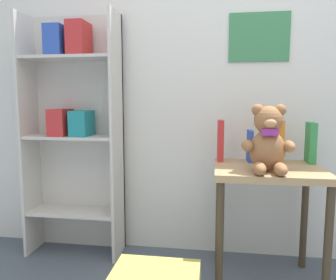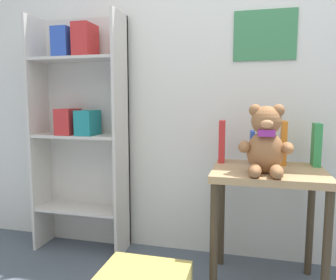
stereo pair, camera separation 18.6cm
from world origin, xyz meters
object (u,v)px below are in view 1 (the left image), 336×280
(teddy_bear, at_px, (268,141))
(book_standing_green, at_px, (311,143))
(display_table, at_px, (267,187))
(book_standing_orange, at_px, (280,141))
(book_standing_red, at_px, (220,141))
(bookshelf_side, at_px, (74,122))
(book_standing_blue, at_px, (250,146))

(teddy_bear, bearing_deg, book_standing_green, 44.63)
(display_table, relative_size, book_standing_orange, 2.72)
(display_table, relative_size, book_standing_red, 2.74)
(display_table, distance_m, teddy_bear, 0.29)
(bookshelf_side, height_order, book_standing_red, bookshelf_side)
(book_standing_blue, distance_m, book_standing_orange, 0.17)
(book_standing_red, bearing_deg, book_standing_green, -0.89)
(display_table, height_order, teddy_bear, teddy_bear)
(book_standing_red, bearing_deg, book_standing_orange, -0.20)
(display_table, bearing_deg, book_standing_blue, 119.58)
(teddy_bear, height_order, book_standing_orange, teddy_bear)
(book_standing_red, bearing_deg, teddy_bear, -50.90)
(book_standing_orange, xyz_separation_m, book_standing_green, (0.17, 0.00, -0.00))
(bookshelf_side, height_order, display_table, bookshelf_side)
(book_standing_orange, bearing_deg, teddy_bear, -109.99)
(book_standing_orange, bearing_deg, display_table, -116.13)
(bookshelf_side, bearing_deg, book_standing_green, -2.90)
(display_table, height_order, book_standing_orange, book_standing_orange)
(bookshelf_side, xyz_separation_m, book_standing_blue, (1.11, -0.09, -0.12))
(book_standing_blue, bearing_deg, bookshelf_side, 172.85)
(display_table, xyz_separation_m, book_standing_blue, (-0.08, 0.15, 0.20))
(teddy_bear, height_order, book_standing_red, teddy_bear)
(display_table, relative_size, book_standing_blue, 3.58)
(book_standing_blue, height_order, book_standing_green, book_standing_green)
(book_standing_red, xyz_separation_m, book_standing_green, (0.51, 0.01, -0.00))
(teddy_bear, bearing_deg, display_table, 78.18)
(teddy_bear, relative_size, book_standing_blue, 1.84)
(book_standing_red, xyz_separation_m, book_standing_blue, (0.17, 0.00, -0.03))
(bookshelf_side, relative_size, book_standing_orange, 6.44)
(book_standing_red, height_order, book_standing_green, book_standing_red)
(bookshelf_side, xyz_separation_m, book_standing_orange, (1.28, -0.07, -0.10))
(display_table, xyz_separation_m, book_standing_green, (0.25, 0.16, 0.23))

